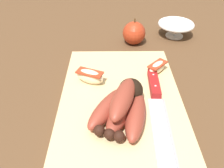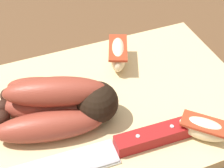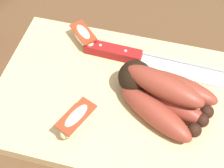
{
  "view_description": "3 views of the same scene",
  "coord_description": "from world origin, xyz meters",
  "px_view_note": "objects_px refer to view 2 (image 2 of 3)",
  "views": [
    {
      "loc": [
        0.4,
        -0.01,
        0.37
      ],
      "look_at": [
        -0.04,
        -0.0,
        0.03
      ],
      "focal_mm": 37.8,
      "sensor_mm": 36.0,
      "label": 1
    },
    {
      "loc": [
        0.1,
        0.32,
        0.36
      ],
      "look_at": [
        -0.03,
        0.0,
        0.04
      ],
      "focal_mm": 54.59,
      "sensor_mm": 36.0,
      "label": 2
    },
    {
      "loc": [
        0.06,
        -0.32,
        0.51
      ],
      "look_at": [
        -0.03,
        0.03,
        0.03
      ],
      "focal_mm": 59.72,
      "sensor_mm": 36.0,
      "label": 3
    }
  ],
  "objects_px": {
    "banana_bunch": "(59,104)",
    "apple_wedge_middle": "(204,129)",
    "apple_wedge_near": "(118,54)",
    "chefs_knife": "(117,148)"
  },
  "relations": [
    {
      "from": "banana_bunch",
      "to": "chefs_knife",
      "type": "xyz_separation_m",
      "value": [
        -0.05,
        0.08,
        -0.02
      ]
    },
    {
      "from": "banana_bunch",
      "to": "chefs_knife",
      "type": "height_order",
      "value": "banana_bunch"
    },
    {
      "from": "apple_wedge_near",
      "to": "chefs_knife",
      "type": "bearing_deg",
      "value": 67.46
    },
    {
      "from": "banana_bunch",
      "to": "apple_wedge_middle",
      "type": "relative_size",
      "value": 2.66
    },
    {
      "from": "apple_wedge_near",
      "to": "banana_bunch",
      "type": "bearing_deg",
      "value": 33.74
    },
    {
      "from": "chefs_knife",
      "to": "apple_wedge_middle",
      "type": "distance_m",
      "value": 0.11
    },
    {
      "from": "banana_bunch",
      "to": "apple_wedge_middle",
      "type": "xyz_separation_m",
      "value": [
        -0.15,
        0.1,
        -0.01
      ]
    },
    {
      "from": "banana_bunch",
      "to": "apple_wedge_middle",
      "type": "height_order",
      "value": "banana_bunch"
    },
    {
      "from": "chefs_knife",
      "to": "apple_wedge_middle",
      "type": "relative_size",
      "value": 4.61
    },
    {
      "from": "banana_bunch",
      "to": "apple_wedge_near",
      "type": "xyz_separation_m",
      "value": [
        -0.11,
        -0.07,
        -0.01
      ]
    }
  ]
}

